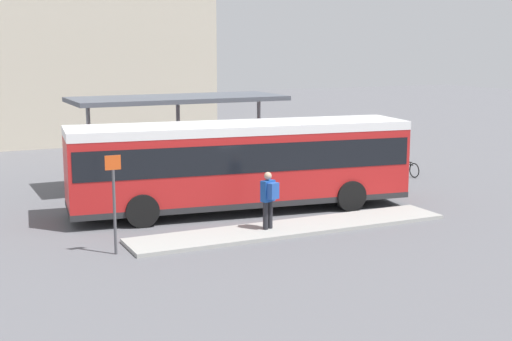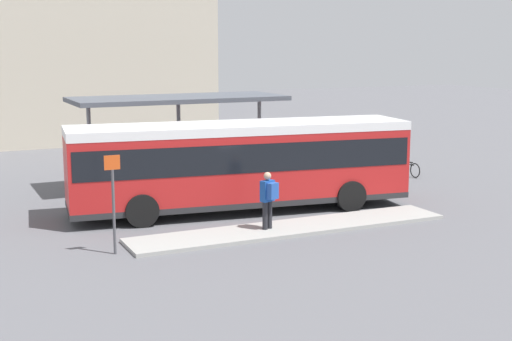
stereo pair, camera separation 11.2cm
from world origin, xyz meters
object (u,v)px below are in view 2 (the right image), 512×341
Objects in this scene: city_bus at (241,160)px; bicycle_yellow at (394,165)px; bicycle_black at (409,169)px; bicycle_red at (387,162)px; pedestrian_waiting at (268,197)px; potted_planter_near_shelter at (132,187)px; potted_planter_far_side at (274,176)px; platform_sign at (113,200)px.

bicycle_yellow is (9.30, 3.83, -1.45)m from city_bus.
bicycle_black is 1.72m from bicycle_red.
pedestrian_waiting is at bearing 118.79° from bicycle_black.
city_bus is 10.74m from bicycle_red.
pedestrian_waiting reaches higher than bicycle_black.
potted_planter_far_side is (5.71, -0.00, -0.06)m from potted_planter_near_shelter.
bicycle_yellow is (-0.19, 0.86, 0.03)m from bicycle_black.
pedestrian_waiting is at bearing -117.94° from potted_planter_far_side.
city_bus is 6.73× the size of pedestrian_waiting.
platform_sign reaches higher than potted_planter_near_shelter.
pedestrian_waiting is 6.13m from potted_planter_far_side.
city_bus is 3.53m from potted_planter_far_side.
potted_planter_near_shelter reaches higher than bicycle_yellow.
potted_planter_near_shelter is at bearing 179.99° from potted_planter_far_side.
potted_planter_near_shelter is 1.12× the size of potted_planter_far_side.
bicycle_yellow is at bearing 9.62° from bicycle_black.
bicycle_red is (9.56, 4.69, -1.44)m from city_bus.
city_bus is at bearing 104.72° from bicycle_black.
city_bus reaches higher than pedestrian_waiting.
potted_planter_far_side is (-6.88, -1.54, 0.30)m from bicycle_yellow.
pedestrian_waiting is 1.27× the size of potted_planter_near_shelter.
bicycle_red is 1.38× the size of potted_planter_far_side.
city_bus is at bearing -28.23° from pedestrian_waiting.
city_bus is at bearing -136.54° from potted_planter_far_side.
city_bus reaches higher than bicycle_yellow.
city_bus reaches higher than potted_planter_near_shelter.
platform_sign is at bearing 110.35° from bicycle_black.
potted_planter_far_side is at bearing 92.81° from bicycle_black.
potted_planter_near_shelter reaches higher than potted_planter_far_side.
bicycle_black is 1.21× the size of potted_planter_far_side.
pedestrian_waiting is (-0.44, -3.11, -0.67)m from city_bus.
potted_planter_far_side is (2.86, 5.40, -0.48)m from pedestrian_waiting.
pedestrian_waiting is 0.64× the size of platform_sign.
potted_planter_near_shelter is (-12.59, -1.54, 0.36)m from bicycle_yellow.
bicycle_yellow is at bearing 29.63° from city_bus.
bicycle_yellow is 12.69m from potted_planter_near_shelter.
city_bus is 3.21m from pedestrian_waiting.
platform_sign is at bearing 117.59° from bicycle_red.
potted_planter_far_side reaches higher than bicycle_red.
bicycle_yellow is at bearing -74.64° from pedestrian_waiting.
bicycle_black is 7.11m from potted_planter_far_side.
pedestrian_waiting is 11.99m from bicycle_yellow.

